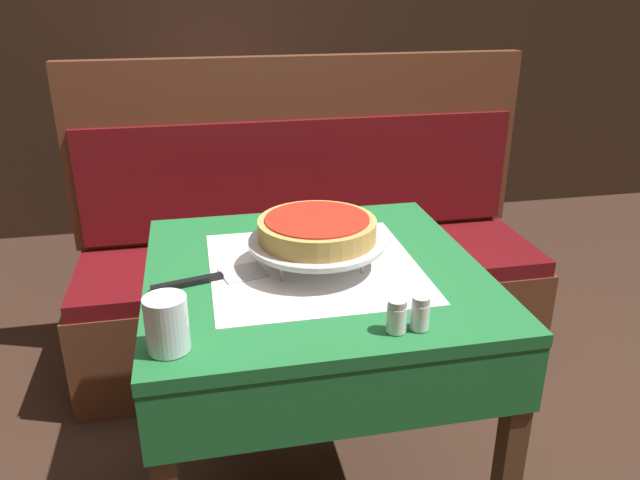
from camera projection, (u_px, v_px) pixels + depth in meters
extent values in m
cube|color=#1E6B33|center=(314.00, 272.00, 1.53)|extent=(0.81, 0.81, 0.03)
cube|color=white|center=(314.00, 267.00, 1.53)|extent=(0.50, 0.50, 0.00)
cube|color=#1E6B33|center=(314.00, 306.00, 1.57)|extent=(0.81, 0.81, 0.16)
cube|color=#4C331E|center=(506.00, 480.00, 1.41)|extent=(0.05, 0.05, 0.74)
cube|color=#4C331E|center=(176.00, 343.00, 1.95)|extent=(0.05, 0.05, 0.74)
cube|color=#4C331E|center=(402.00, 319.00, 2.08)|extent=(0.05, 0.05, 0.74)
cube|color=red|center=(223.00, 123.00, 3.14)|extent=(0.80, 0.80, 0.03)
cube|color=white|center=(223.00, 120.00, 3.14)|extent=(0.49, 0.49, 0.00)
cube|color=red|center=(224.00, 140.00, 3.18)|extent=(0.79, 0.79, 0.14)
cube|color=#4C331E|center=(154.00, 224.00, 2.90)|extent=(0.05, 0.05, 0.73)
cube|color=#4C331E|center=(307.00, 213.00, 3.03)|extent=(0.05, 0.05, 0.73)
cube|color=#4C331E|center=(159.00, 179.00, 3.55)|extent=(0.05, 0.05, 0.73)
cube|color=#4C331E|center=(285.00, 172.00, 3.69)|extent=(0.05, 0.05, 0.73)
cube|color=brown|center=(313.00, 312.00, 2.48)|extent=(1.77, 0.53, 0.39)
cube|color=#600F14|center=(313.00, 261.00, 2.39)|extent=(1.74, 0.52, 0.06)
cube|color=brown|center=(301.00, 148.00, 2.45)|extent=(1.77, 0.06, 0.71)
cube|color=#600F14|center=(303.00, 177.00, 2.46)|extent=(1.70, 0.02, 0.45)
cube|color=black|center=(233.00, 21.00, 3.50)|extent=(6.00, 0.04, 2.40)
cylinder|color=#ADADB2|center=(309.00, 239.00, 1.61)|extent=(0.01, 0.01, 0.06)
cylinder|color=#ADADB2|center=(281.00, 270.00, 1.44)|extent=(0.01, 0.01, 0.06)
cylinder|color=#ADADB2|center=(362.00, 263.00, 1.48)|extent=(0.01, 0.01, 0.06)
cylinder|color=#ADADB2|center=(317.00, 247.00, 1.50)|extent=(0.22, 0.22, 0.01)
cylinder|color=silver|center=(317.00, 245.00, 1.50)|extent=(0.32, 0.32, 0.01)
cylinder|color=silver|center=(317.00, 242.00, 1.50)|extent=(0.33, 0.33, 0.01)
cylinder|color=tan|center=(317.00, 230.00, 1.49)|extent=(0.28, 0.28, 0.05)
cylinder|color=#B22819|center=(317.00, 220.00, 1.48)|extent=(0.25, 0.25, 0.01)
cube|color=#BCBCC1|center=(243.00, 273.00, 1.49)|extent=(0.12, 0.11, 0.00)
cube|color=black|center=(188.00, 282.00, 1.43)|extent=(0.17, 0.06, 0.01)
cylinder|color=silver|center=(167.00, 324.00, 1.16)|extent=(0.08, 0.08, 0.11)
cylinder|color=silver|center=(396.00, 319.00, 1.24)|extent=(0.04, 0.04, 0.05)
cylinder|color=#B7B7BC|center=(397.00, 304.00, 1.22)|extent=(0.04, 0.04, 0.02)
cylinder|color=silver|center=(420.00, 316.00, 1.24)|extent=(0.04, 0.04, 0.06)
cylinder|color=#B7B7BC|center=(421.00, 300.00, 1.23)|extent=(0.04, 0.04, 0.02)
cube|color=black|center=(213.00, 120.00, 3.05)|extent=(0.13, 0.13, 0.03)
cylinder|color=black|center=(212.00, 104.00, 3.02)|extent=(0.01, 0.01, 0.13)
cylinder|color=gold|center=(212.00, 106.00, 3.06)|extent=(0.04, 0.04, 0.10)
cylinder|color=red|center=(213.00, 109.00, 2.99)|extent=(0.04, 0.04, 0.10)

